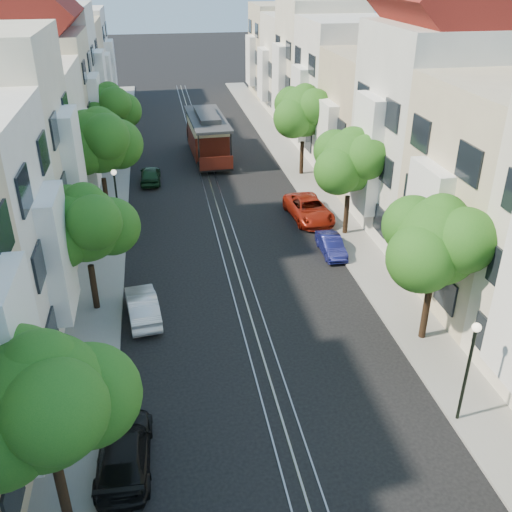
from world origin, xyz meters
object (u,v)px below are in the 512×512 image
tree_e_d (304,112)px  tree_w_b (86,226)px  tree_w_d (110,109)px  cable_car (208,134)px  tree_e_b (438,244)px  tree_w_c (100,142)px  tree_e_c (352,162)px  tree_w_a (45,404)px  parked_car_w_far (150,174)px  lamp_east (470,358)px  parked_car_w_near (124,451)px  parked_car_e_far (309,209)px  lamp_west (116,193)px  parked_car_e_mid (331,245)px  parked_car_w_mid (142,306)px

tree_e_d → tree_w_b: (-14.40, -17.00, -0.47)m
tree_w_d → cable_car: tree_w_d is taller
tree_e_b → tree_e_d: (0.00, 22.00, 0.13)m
tree_w_c → tree_e_c: bearing=-19.1°
tree_w_b → tree_w_a: bearing=-90.0°
tree_e_b → parked_car_w_far: bearing=117.6°
tree_w_b → tree_w_c: tree_w_c is taller
tree_e_b → tree_e_c: bearing=90.0°
tree_e_c → lamp_east: (-0.96, -15.98, -1.75)m
tree_w_a → parked_car_w_near: bearing=52.9°
tree_w_d → cable_car: 8.06m
tree_w_a → parked_car_e_far: bearing=58.4°
parked_car_w_near → lamp_west: bearing=-86.0°
tree_w_a → tree_w_b: (-0.00, 12.00, -0.34)m
tree_e_c → lamp_east: 16.10m
tree_w_b → cable_car: bearing=71.2°
tree_e_b → lamp_west: bearing=136.2°
lamp_east → parked_car_e_mid: size_ratio=1.29×
tree_w_b → parked_car_e_far: 15.85m
tree_e_c → tree_w_d: same height
tree_e_c → lamp_west: (-13.56, 2.02, -1.75)m
lamp_east → parked_car_w_near: 12.10m
parked_car_e_mid → tree_e_c: bearing=55.4°
tree_w_d → tree_e_d: bearing=-19.1°
tree_e_b → parked_car_e_mid: bearing=100.8°
tree_w_b → tree_w_c: (0.00, 11.00, 0.67)m
lamp_west → parked_car_w_near: size_ratio=0.95×
parked_car_e_mid → parked_car_e_far: size_ratio=0.65×
tree_e_d → lamp_west: size_ratio=1.65×
parked_car_e_mid → parked_car_w_mid: parked_car_w_mid is taller
tree_e_b → tree_w_a: 16.01m
tree_e_d → tree_w_d: tree_e_d is taller
tree_w_c → parked_car_w_mid: bearing=-80.0°
parked_car_e_far → parked_car_w_far: size_ratio=1.34×
lamp_west → parked_car_w_mid: bearing=-81.9°
tree_e_d → lamp_east: size_ratio=1.65×
cable_car → parked_car_e_far: 14.76m
tree_w_d → parked_car_w_mid: (2.15, -23.11, -3.96)m
tree_w_b → tree_e_c: bearing=22.6°
tree_e_c → lamp_west: 13.82m
tree_e_c → cable_car: size_ratio=0.71×
tree_e_c → lamp_east: bearing=-93.4°
tree_e_c → parked_car_w_near: 20.88m
tree_w_a → parked_car_e_mid: 20.63m
tree_w_c → lamp_east: tree_w_c is taller
lamp_west → parked_car_w_far: bearing=78.5°
tree_e_d → tree_w_d: (-14.40, 5.00, -0.27)m
tree_w_d → cable_car: size_ratio=0.71×
parked_car_w_near → parked_car_w_far: (1.20, 27.30, -0.01)m
lamp_east → parked_car_e_mid: (-0.70, 13.65, -2.31)m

